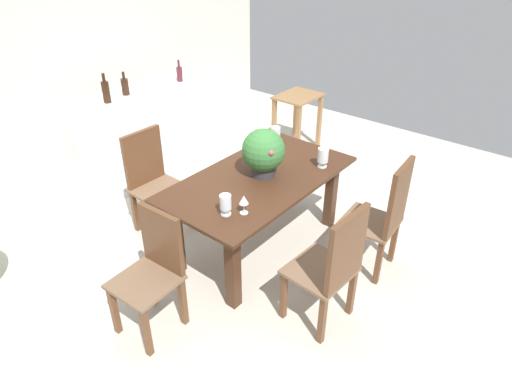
{
  "coord_description": "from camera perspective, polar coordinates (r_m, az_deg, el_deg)",
  "views": [
    {
      "loc": [
        -2.6,
        -2.35,
        2.63
      ],
      "look_at": [
        0.08,
        -0.15,
        0.61
      ],
      "focal_mm": 31.01,
      "sensor_mm": 36.0,
      "label": 1
    }
  ],
  "objects": [
    {
      "name": "wine_bottle_clear",
      "position": [
        5.6,
        -9.84,
        13.74
      ],
      "size": [
        0.07,
        0.07,
        0.26
      ],
      "color": "#511E28",
      "rests_on": "kitchen_counter"
    },
    {
      "name": "kitchen_counter",
      "position": [
        5.52,
        -13.96,
        6.51
      ],
      "size": [
        1.47,
        0.67,
        0.99
      ],
      "primitive_type": "cube",
      "color": "white",
      "rests_on": "ground"
    },
    {
      "name": "chair_far_left",
      "position": [
        4.34,
        -13.2,
        0.7
      ],
      "size": [
        0.46,
        0.47,
        1.0
      ],
      "rotation": [
        0.0,
        0.0,
        -0.01
      ],
      "color": "brown",
      "rests_on": "ground"
    },
    {
      "name": "crystal_vase_center_near",
      "position": [
        4.39,
        2.53,
        6.27
      ],
      "size": [
        0.09,
        0.09,
        0.18
      ],
      "color": "silver",
      "rests_on": "dining_table"
    },
    {
      "name": "ground_plane",
      "position": [
        4.38,
        -2.15,
        -6.68
      ],
      "size": [
        7.04,
        7.04,
        0.0
      ],
      "primitive_type": "plane",
      "color": "beige"
    },
    {
      "name": "back_wall",
      "position": [
        5.75,
        -22.98,
        14.54
      ],
      "size": [
        6.4,
        0.1,
        2.6
      ],
      "primitive_type": "cube",
      "color": "beige",
      "rests_on": "ground"
    },
    {
      "name": "chair_near_left",
      "position": [
        3.22,
        9.93,
        -10.32
      ],
      "size": [
        0.49,
        0.46,
        1.02
      ],
      "rotation": [
        0.0,
        0.0,
        3.08
      ],
      "color": "brown",
      "rests_on": "ground"
    },
    {
      "name": "wine_glass",
      "position": [
        3.3,
        -1.58,
        -2.25
      ],
      "size": [
        0.07,
        0.07,
        0.16
      ],
      "color": "silver",
      "rests_on": "dining_table"
    },
    {
      "name": "flower_centerpiece",
      "position": [
        3.76,
        0.97,
        4.04
      ],
      "size": [
        0.37,
        0.37,
        0.43
      ],
      "color": "#333338",
      "rests_on": "dining_table"
    },
    {
      "name": "side_table",
      "position": [
        5.88,
        5.38,
        9.3
      ],
      "size": [
        0.58,
        0.46,
        0.75
      ],
      "color": "olive",
      "rests_on": "ground"
    },
    {
      "name": "wine_bottle_dark",
      "position": [
        5.25,
        -16.54,
        11.89
      ],
      "size": [
        0.08,
        0.08,
        0.26
      ],
      "color": "black",
      "rests_on": "kitchen_counter"
    },
    {
      "name": "chair_head_end",
      "position": [
        3.3,
        -13.04,
        -10.48
      ],
      "size": [
        0.45,
        0.44,
        0.95
      ],
      "rotation": [
        0.0,
        0.0,
        -1.51
      ],
      "color": "brown",
      "rests_on": "ground"
    },
    {
      "name": "wine_bottle_green",
      "position": [
        5.05,
        -18.79,
        11.13
      ],
      "size": [
        0.08,
        0.08,
        0.32
      ],
      "color": "black",
      "rests_on": "kitchen_counter"
    },
    {
      "name": "crystal_vase_left",
      "position": [
        4.0,
        8.63,
        3.47
      ],
      "size": [
        0.1,
        0.1,
        0.18
      ],
      "color": "silver",
      "rests_on": "dining_table"
    },
    {
      "name": "dining_table",
      "position": [
        3.91,
        0.44,
        -0.91
      ],
      "size": [
        1.74,
        0.95,
        0.75
      ],
      "color": "#422616",
      "rests_on": "ground"
    },
    {
      "name": "chair_near_right",
      "position": [
        3.8,
        16.17,
        -3.89
      ],
      "size": [
        0.46,
        0.47,
        1.06
      ],
      "rotation": [
        0.0,
        0.0,
        3.22
      ],
      "color": "brown",
      "rests_on": "ground"
    },
    {
      "name": "crystal_vase_right",
      "position": [
        3.3,
        -3.96,
        -2.6
      ],
      "size": [
        0.09,
        0.09,
        0.17
      ],
      "color": "silver",
      "rests_on": "dining_table"
    }
  ]
}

